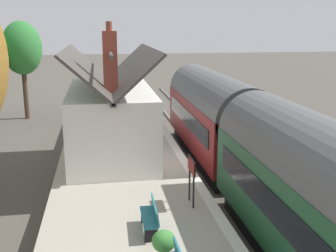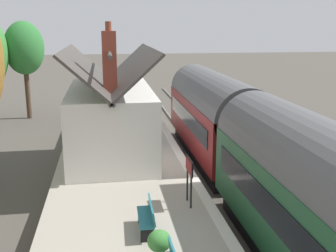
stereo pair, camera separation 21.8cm
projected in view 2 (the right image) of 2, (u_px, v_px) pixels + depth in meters
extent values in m
plane|color=#4C473F|center=(208.00, 177.00, 18.45)|extent=(160.00, 160.00, 0.00)
cube|color=#A39B8C|center=(124.00, 172.00, 17.79)|extent=(32.00, 5.51, 0.91)
cube|color=beige|center=(182.00, 159.00, 18.06)|extent=(32.00, 0.36, 0.02)
cube|color=gray|center=(243.00, 173.00, 18.68)|extent=(52.00, 0.08, 0.14)
cube|color=gray|center=(212.00, 175.00, 18.46)|extent=(52.00, 0.08, 0.14)
cube|color=black|center=(213.00, 151.00, 21.02)|extent=(9.12, 2.29, 0.70)
cube|color=maroon|center=(213.00, 122.00, 20.66)|extent=(9.91, 2.70, 2.30)
cylinder|color=#515154|center=(214.00, 100.00, 20.39)|extent=(9.91, 2.65, 2.65)
cube|color=black|center=(187.00, 118.00, 20.39)|extent=(8.43, 0.03, 0.80)
cylinder|color=black|center=(199.00, 136.00, 23.88)|extent=(0.70, 2.16, 0.70)
cylinder|color=black|center=(230.00, 171.00, 18.17)|extent=(0.70, 2.16, 0.70)
cube|color=black|center=(193.00, 98.00, 25.34)|extent=(0.04, 2.16, 0.90)
cylinder|color=#F2EDCC|center=(192.00, 113.00, 25.59)|extent=(0.06, 0.24, 0.24)
cube|color=red|center=(192.00, 120.00, 25.74)|extent=(0.16, 2.56, 0.24)
cube|color=#1E4C2D|center=(317.00, 214.00, 10.68)|extent=(9.89, 2.70, 2.30)
cylinder|color=#515154|center=(321.00, 172.00, 10.41)|extent=(9.89, 2.65, 2.65)
cube|color=black|center=(268.00, 207.00, 10.41)|extent=(8.41, 0.03, 0.80)
cylinder|color=black|center=(269.00, 216.00, 13.89)|extent=(0.70, 2.16, 0.70)
cube|color=white|center=(111.00, 121.00, 18.59)|extent=(7.42, 3.59, 2.98)
cube|color=#47423D|center=(130.00, 69.00, 18.17)|extent=(7.92, 2.05, 1.88)
cube|color=#47423D|center=(88.00, 70.00, 17.90)|extent=(7.92, 2.05, 1.88)
cylinder|color=#47423D|center=(109.00, 50.00, 17.84)|extent=(7.92, 0.16, 0.16)
cube|color=brown|center=(110.00, 63.00, 16.36)|extent=(0.56, 0.56, 2.50)
cylinder|color=brown|center=(108.00, 26.00, 16.02)|extent=(0.24, 0.24, 0.36)
cube|color=slate|center=(149.00, 124.00, 19.95)|extent=(0.90, 0.06, 2.10)
cube|color=slate|center=(152.00, 117.00, 18.45)|extent=(0.80, 0.05, 1.10)
cube|color=slate|center=(146.00, 105.00, 21.14)|extent=(0.80, 0.05, 1.10)
cube|color=#26727F|center=(145.00, 217.00, 11.60)|extent=(1.41, 0.43, 0.06)
cube|color=#26727F|center=(152.00, 209.00, 11.56)|extent=(1.40, 0.13, 0.40)
cube|color=black|center=(147.00, 234.00, 11.11)|extent=(0.07, 0.36, 0.44)
cube|color=black|center=(144.00, 216.00, 12.19)|extent=(0.07, 0.36, 0.44)
cube|color=#26727F|center=(125.00, 105.00, 27.87)|extent=(1.40, 0.42, 0.06)
cube|color=#26727F|center=(128.00, 101.00, 27.84)|extent=(1.40, 0.12, 0.40)
cube|color=black|center=(126.00, 110.00, 27.39)|extent=(0.06, 0.36, 0.44)
cube|color=black|center=(125.00, 106.00, 28.47)|extent=(0.06, 0.36, 0.44)
ellipsoid|color=#3D8438|center=(159.00, 241.00, 10.18)|extent=(0.60, 0.60, 0.55)
cone|color=black|center=(124.00, 121.00, 24.26)|extent=(0.45, 0.45, 0.35)
cylinder|color=black|center=(124.00, 124.00, 24.30)|extent=(0.25, 0.25, 0.06)
ellipsoid|color=olive|center=(124.00, 115.00, 24.17)|extent=(0.56, 0.56, 0.54)
cone|color=#F1206F|center=(124.00, 112.00, 24.13)|extent=(0.11, 0.11, 0.22)
cylinder|color=black|center=(191.00, 192.00, 13.09)|extent=(0.06, 0.06, 1.10)
cylinder|color=black|center=(187.00, 185.00, 13.66)|extent=(0.06, 0.06, 1.10)
cube|color=maroon|center=(189.00, 166.00, 13.19)|extent=(0.90, 0.06, 0.44)
cube|color=black|center=(189.00, 166.00, 13.19)|extent=(0.96, 0.03, 0.50)
cylinder|color=#4C3828|center=(28.00, 93.00, 29.59)|extent=(0.34, 0.34, 3.73)
ellipsoid|color=#2D7233|center=(24.00, 48.00, 28.83)|extent=(2.98, 2.73, 3.72)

